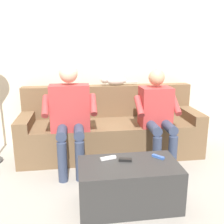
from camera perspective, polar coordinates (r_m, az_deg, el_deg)
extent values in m
plane|color=gray|center=(2.85, 1.74, -14.54)|extent=(8.00, 8.00, 0.00)
cube|color=beige|center=(3.67, -1.34, 11.93)|extent=(4.65, 0.06, 2.42)
cube|color=brown|center=(3.30, -0.01, -6.16)|extent=(1.94, 0.58, 0.43)
cube|color=brown|center=(3.58, -0.86, -0.84)|extent=(2.28, 0.18, 0.85)
cube|color=brown|center=(3.57, 17.05, -4.11)|extent=(0.17, 0.58, 0.56)
cube|color=brown|center=(3.30, -18.54, -5.77)|extent=(0.17, 0.58, 0.56)
cube|color=#2D2D2D|center=(2.37, 3.71, -15.71)|extent=(0.88, 0.48, 0.39)
cube|color=#B23838|center=(3.14, 9.57, 1.19)|extent=(0.36, 0.29, 0.47)
sphere|color=tan|center=(3.07, 9.86, 7.56)|extent=(0.19, 0.19, 0.19)
cylinder|color=#333D56|center=(3.03, 12.19, -3.00)|extent=(0.11, 0.40, 0.11)
cylinder|color=#333D56|center=(2.97, 8.92, -3.18)|extent=(0.11, 0.40, 0.11)
cylinder|color=#333D56|center=(2.95, 13.24, -9.20)|extent=(0.10, 0.10, 0.43)
cylinder|color=#333D56|center=(2.89, 9.87, -9.51)|extent=(0.10, 0.10, 0.43)
cylinder|color=#B23838|center=(3.13, 13.88, 1.54)|extent=(0.08, 0.27, 0.22)
cylinder|color=#B23838|center=(2.99, 6.04, 1.30)|extent=(0.08, 0.27, 0.22)
cube|color=#B23838|center=(2.96, -9.31, 0.92)|extent=(0.44, 0.23, 0.53)
sphere|color=beige|center=(2.89, -9.63, 8.36)|extent=(0.20, 0.20, 0.20)
cylinder|color=#333D56|center=(2.83, -7.36, -4.09)|extent=(0.11, 0.39, 0.11)
cylinder|color=#333D56|center=(2.83, -11.02, -4.21)|extent=(0.11, 0.39, 0.11)
cylinder|color=#333D56|center=(2.75, -7.10, -10.75)|extent=(0.10, 0.10, 0.43)
cylinder|color=#333D56|center=(2.75, -10.92, -10.87)|extent=(0.10, 0.10, 0.43)
cylinder|color=#B23838|center=(2.87, -4.20, 1.66)|extent=(0.08, 0.27, 0.22)
cylinder|color=#B23838|center=(2.89, -14.52, 1.27)|extent=(0.08, 0.27, 0.22)
ellipsoid|color=silver|center=(3.50, 0.97, 6.99)|extent=(0.28, 0.11, 0.13)
sphere|color=silver|center=(3.48, -1.66, 7.20)|extent=(0.11, 0.11, 0.11)
cone|color=silver|center=(3.50, -1.63, 7.97)|extent=(0.04, 0.04, 0.03)
cone|color=silver|center=(3.44, -1.52, 7.86)|extent=(0.04, 0.04, 0.03)
cylinder|color=silver|center=(3.54, 4.17, 6.63)|extent=(0.18, 0.03, 0.03)
cube|color=#3860B7|center=(2.41, 10.20, -9.75)|extent=(0.10, 0.11, 0.02)
cube|color=black|center=(2.32, 2.96, -10.53)|extent=(0.12, 0.07, 0.02)
cube|color=white|center=(2.35, -0.85, -10.16)|extent=(0.15, 0.07, 0.02)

